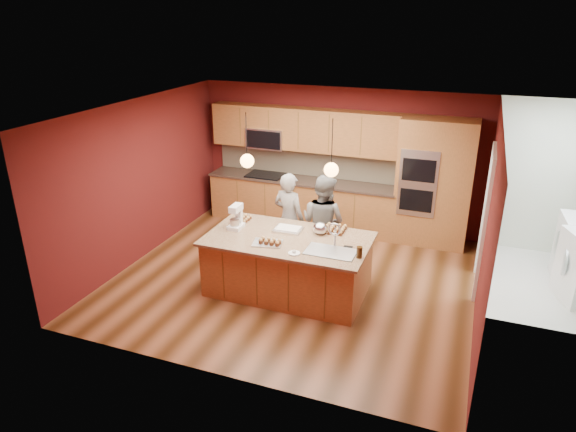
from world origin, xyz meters
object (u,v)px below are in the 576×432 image
at_px(person_left, 289,219).
at_px(stand_mixer, 236,218).
at_px(island, 289,264).
at_px(mixing_bowl, 320,228).
at_px(person_right, 323,223).

xyz_separation_m(person_left, stand_mixer, (-0.54, -0.86, 0.26)).
xyz_separation_m(island, mixing_bowl, (0.39, 0.31, 0.52)).
xyz_separation_m(stand_mixer, mixing_bowl, (1.28, 0.24, -0.07)).
relative_size(island, stand_mixer, 6.45).
distance_m(person_right, stand_mixer, 1.44).
height_order(person_left, person_right, person_right).
bearing_deg(island, person_right, 75.36).
relative_size(person_left, person_right, 0.98).
bearing_deg(mixing_bowl, stand_mixer, -169.30).
height_order(stand_mixer, mixing_bowl, stand_mixer).
height_order(island, person_left, person_left).
bearing_deg(person_left, island, 124.81).
relative_size(island, person_right, 1.50).
height_order(person_right, mixing_bowl, person_right).
relative_size(island, person_left, 1.53).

